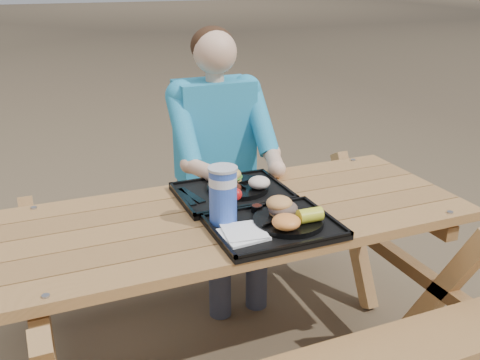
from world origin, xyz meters
name	(u,v)px	position (x,y,z in m)	size (l,w,h in m)	color
picnic_table	(240,292)	(0.00, 0.00, 0.38)	(1.80, 1.49, 0.75)	#999999
tray_near	(274,228)	(0.05, -0.20, 0.76)	(0.45, 0.35, 0.02)	black
tray_far	(232,194)	(0.03, 0.15, 0.76)	(0.45, 0.35, 0.02)	black
plate_near	(288,221)	(0.10, -0.21, 0.78)	(0.26, 0.26, 0.02)	black
plate_far	(238,187)	(0.06, 0.16, 0.78)	(0.26, 0.26, 0.02)	black
napkin_stack	(243,234)	(-0.09, -0.24, 0.78)	(0.15, 0.15, 0.02)	white
soda_cup	(223,196)	(-0.11, -0.11, 0.87)	(0.10, 0.10, 0.20)	#1840B4
condiment_bbq	(257,208)	(0.04, -0.07, 0.78)	(0.04, 0.04, 0.03)	black
condiment_mustard	(271,206)	(0.10, -0.07, 0.78)	(0.04, 0.04, 0.03)	yellow
sandwich	(283,201)	(0.10, -0.17, 0.84)	(0.10, 0.10, 0.11)	#DC954D
mac_cheese	(286,222)	(0.06, -0.28, 0.82)	(0.10, 0.10, 0.05)	#FF9D43
corn_cob	(310,215)	(0.16, -0.27, 0.82)	(0.09, 0.09, 0.05)	yellow
cutlery_far	(191,195)	(-0.15, 0.17, 0.77)	(0.03, 0.18, 0.01)	black
burger	(230,171)	(0.04, 0.21, 0.83)	(0.10, 0.10, 0.09)	#E3B050
baked_beans	(232,188)	(0.01, 0.10, 0.81)	(0.08, 0.08, 0.04)	#44180D
potato_salad	(259,182)	(0.13, 0.10, 0.82)	(0.09, 0.09, 0.05)	#F5E3CF
diner	(216,175)	(0.15, 0.68, 0.64)	(0.48, 0.84, 1.28)	#19B5A0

